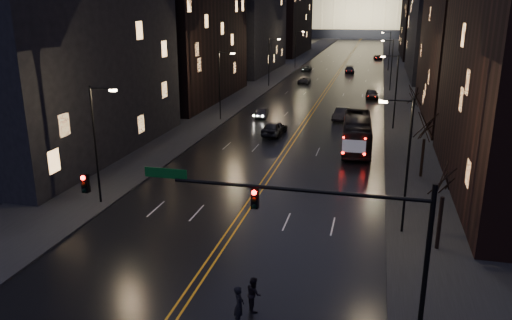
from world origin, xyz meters
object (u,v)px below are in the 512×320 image
Objects in this scene: traffic_signal at (305,213)px; bus at (357,133)px; oncoming_car_b at (262,113)px; receding_car_a at (342,114)px; pedestrian_b at (254,293)px; pedestrian_a at (239,305)px; oncoming_car_a at (274,128)px.

traffic_signal is 1.45× the size of bus.
receding_car_a is (10.58, 1.26, 0.11)m from oncoming_car_b.
pedestrian_b reaches higher than oncoming_car_b.
bus reaches higher than pedestrian_a.
oncoming_car_b is (-12.00, 42.87, -4.43)m from traffic_signal.
bus is at bearing -34.97° from pedestrian_b.
traffic_signal is 3.46× the size of oncoming_car_a.
pedestrian_a reaches higher than oncoming_car_a.
receding_car_a is at bearing 97.92° from bus.
bus is (1.15, 30.51, -3.44)m from traffic_signal.
traffic_signal is at bearing -102.41° from pedestrian_b.
receding_car_a is (-2.56, 13.63, -0.88)m from bus.
pedestrian_a is (5.72, -35.94, 0.13)m from oncoming_car_a.
traffic_signal reaches higher than pedestrian_a.
pedestrian_a is (-1.27, -46.13, 0.20)m from receding_car_a.
pedestrian_a is (9.31, -44.87, 0.31)m from oncoming_car_b.
receding_car_a reaches higher than oncoming_car_b.
traffic_signal is 4.24× the size of oncoming_car_b.
traffic_signal reaches higher than oncoming_car_a.
pedestrian_b is (-3.45, -31.18, -0.79)m from bus.
traffic_signal is 44.37m from receding_car_a.
bus reaches higher than oncoming_car_a.
bus is 2.93× the size of oncoming_car_b.
bus is at bearing -17.19° from pedestrian_a.
pedestrian_b is (0.38, 1.32, -0.11)m from pedestrian_a.
oncoming_car_b is 2.07× the size of pedestrian_a.
pedestrian_b is (-0.89, -44.81, 0.09)m from receding_car_a.
pedestrian_b is at bearing -83.23° from receding_car_a.
oncoming_car_b is 44.61m from pedestrian_b.
traffic_signal is 5.30m from pedestrian_a.
bus is 18.07m from oncoming_car_b.
bus is 13.89m from receding_car_a.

